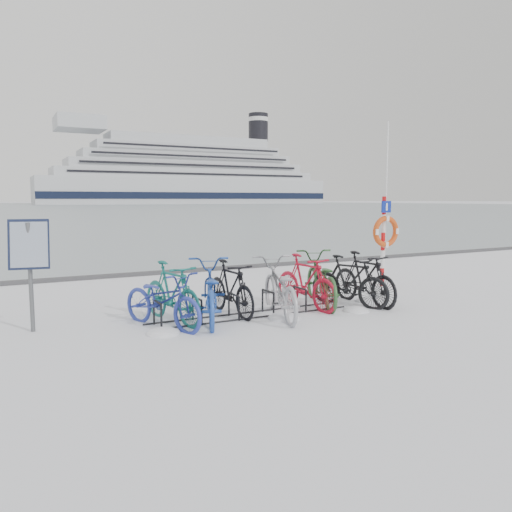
{
  "coord_description": "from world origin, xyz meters",
  "views": [
    {
      "loc": [
        -4.17,
        -8.18,
        2.18
      ],
      "look_at": [
        0.41,
        0.6,
        1.05
      ],
      "focal_mm": 35.0,
      "sensor_mm": 36.0,
      "label": 1
    }
  ],
  "objects_px": {
    "info_board": "(29,251)",
    "lifebuoy_station": "(385,232)",
    "bike_rack": "(251,306)",
    "cruise_ferry": "(187,178)"
  },
  "relations": [
    {
      "from": "info_board",
      "to": "lifebuoy_station",
      "type": "height_order",
      "value": "lifebuoy_station"
    },
    {
      "from": "cruise_ferry",
      "to": "lifebuoy_station",
      "type": "bearing_deg",
      "value": -108.53
    },
    {
      "from": "bike_rack",
      "to": "info_board",
      "type": "relative_size",
      "value": 2.15
    },
    {
      "from": "info_board",
      "to": "lifebuoy_station",
      "type": "distance_m",
      "value": 8.2
    },
    {
      "from": "info_board",
      "to": "cruise_ferry",
      "type": "distance_m",
      "value": 221.54
    },
    {
      "from": "bike_rack",
      "to": "cruise_ferry",
      "type": "xyz_separation_m",
      "value": [
        73.7,
        207.98,
        11.49
      ]
    },
    {
      "from": "lifebuoy_station",
      "to": "cruise_ferry",
      "type": "height_order",
      "value": "cruise_ferry"
    },
    {
      "from": "lifebuoy_station",
      "to": "bike_rack",
      "type": "bearing_deg",
      "value": -163.14
    },
    {
      "from": "info_board",
      "to": "cruise_ferry",
      "type": "bearing_deg",
      "value": 80.59
    },
    {
      "from": "bike_rack",
      "to": "lifebuoy_station",
      "type": "distance_m",
      "value": 4.8
    }
  ]
}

